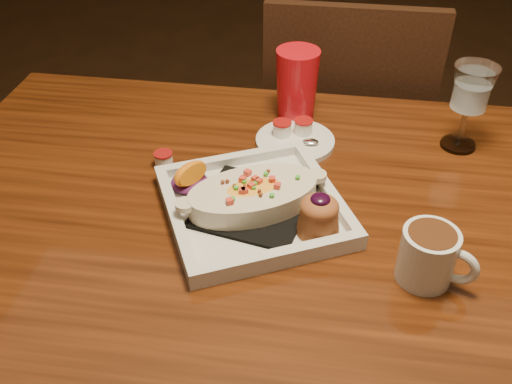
# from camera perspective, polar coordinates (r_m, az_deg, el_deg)

# --- Properties ---
(table) EXTENTS (1.50, 0.90, 0.75)m
(table) POSITION_cam_1_polar(r_m,az_deg,el_deg) (1.00, 8.13, -7.83)
(table) COLOR #5E280D
(table) RESTS_ON floor
(chair_far) EXTENTS (0.42, 0.42, 0.93)m
(chair_far) POSITION_cam_1_polar(r_m,az_deg,el_deg) (1.58, 8.54, 4.87)
(chair_far) COLOR black
(chair_far) RESTS_ON floor
(plate) EXTENTS (0.37, 0.37, 0.08)m
(plate) POSITION_cam_1_polar(r_m,az_deg,el_deg) (0.93, 0.22, -0.98)
(plate) COLOR silver
(plate) RESTS_ON table
(coffee_mug) EXTENTS (0.11, 0.08, 0.09)m
(coffee_mug) POSITION_cam_1_polar(r_m,az_deg,el_deg) (0.85, 16.98, -6.01)
(coffee_mug) COLOR silver
(coffee_mug) RESTS_ON table
(goblet) EXTENTS (0.08, 0.08, 0.17)m
(goblet) POSITION_cam_1_polar(r_m,az_deg,el_deg) (1.12, 20.73, 9.29)
(goblet) COLOR silver
(goblet) RESTS_ON table
(saucer) EXTENTS (0.15, 0.15, 0.10)m
(saucer) POSITION_cam_1_polar(r_m,az_deg,el_deg) (1.12, 3.80, 5.35)
(saucer) COLOR silver
(saucer) RESTS_ON table
(creamer_loose) EXTENTS (0.04, 0.04, 0.03)m
(creamer_loose) POSITION_cam_1_polar(r_m,az_deg,el_deg) (1.06, -9.23, 3.28)
(creamer_loose) COLOR white
(creamer_loose) RESTS_ON table
(red_tumbler) EXTENTS (0.09, 0.09, 0.15)m
(red_tumbler) POSITION_cam_1_polar(r_m,az_deg,el_deg) (1.17, 4.10, 10.65)
(red_tumbler) COLOR red
(red_tumbler) RESTS_ON table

